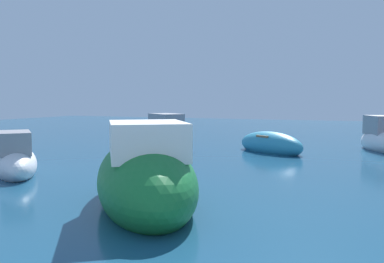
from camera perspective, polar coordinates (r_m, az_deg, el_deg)
moored_boat_0 at (r=8.72m, az=-6.28°, el=-6.23°), size 4.37×5.06×2.14m
moored_boat_2 at (r=17.60m, az=10.59°, el=-1.77°), size 3.51×2.96×1.09m
moored_boat_6 at (r=13.39m, az=-22.83°, el=-3.63°), size 3.40×3.27×1.50m
moored_boat_9 at (r=18.26m, az=-3.97°, el=-0.98°), size 4.31×3.63×1.86m
moored_boat_10 at (r=19.66m, az=24.36°, el=-1.01°), size 2.46×3.37×1.72m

